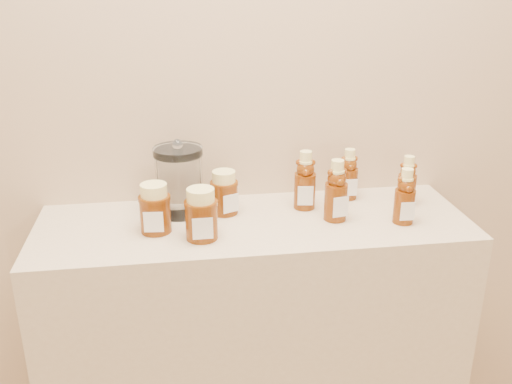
{
  "coord_description": "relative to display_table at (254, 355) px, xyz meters",
  "views": [
    {
      "loc": [
        -0.2,
        0.13,
        1.56
      ],
      "look_at": [
        0.0,
        1.52,
        1.0
      ],
      "focal_mm": 40.0,
      "sensor_mm": 36.0,
      "label": 1
    }
  ],
  "objects": [
    {
      "name": "wall_back",
      "position": [
        0.0,
        0.2,
        0.9
      ],
      "size": [
        3.5,
        0.02,
        2.7
      ],
      "primitive_type": "cube",
      "color": "#C9AD88",
      "rests_on": "ground"
    },
    {
      "name": "display_table",
      "position": [
        0.0,
        0.0,
        0.0
      ],
      "size": [
        1.2,
        0.4,
        0.9
      ],
      "primitive_type": "cube",
      "color": "#C6B291",
      "rests_on": "ground"
    },
    {
      "name": "bear_bottle_back_left",
      "position": [
        0.16,
        0.08,
        0.55
      ],
      "size": [
        0.08,
        0.08,
        0.2
      ],
      "primitive_type": null,
      "rotation": [
        0.0,
        0.0,
        -0.16
      ],
      "color": "#572306",
      "rests_on": "display_table"
    },
    {
      "name": "bear_bottle_back_mid",
      "position": [
        0.31,
        0.13,
        0.54
      ],
      "size": [
        0.06,
        0.06,
        0.18
      ],
      "primitive_type": null,
      "rotation": [
        0.0,
        0.0,
        -0.01
      ],
      "color": "#572306",
      "rests_on": "display_table"
    },
    {
      "name": "bear_bottle_back_right",
      "position": [
        0.46,
        0.06,
        0.53
      ],
      "size": [
        0.07,
        0.07,
        0.17
      ],
      "primitive_type": null,
      "rotation": [
        0.0,
        0.0,
        -0.37
      ],
      "color": "#572306",
      "rests_on": "display_table"
    },
    {
      "name": "bear_bottle_front_left",
      "position": [
        0.23,
        -0.02,
        0.55
      ],
      "size": [
        0.08,
        0.08,
        0.2
      ],
      "primitive_type": null,
      "rotation": [
        0.0,
        0.0,
        0.17
      ],
      "color": "#572306",
      "rests_on": "display_table"
    },
    {
      "name": "bear_bottle_front_right",
      "position": [
        0.41,
        -0.06,
        0.54
      ],
      "size": [
        0.06,
        0.06,
        0.18
      ],
      "primitive_type": null,
      "rotation": [
        0.0,
        0.0,
        -0.03
      ],
      "color": "#572306",
      "rests_on": "display_table"
    },
    {
      "name": "honey_jar_left",
      "position": [
        -0.27,
        -0.02,
        0.52
      ],
      "size": [
        0.09,
        0.09,
        0.13
      ],
      "primitive_type": null,
      "rotation": [
        0.0,
        0.0,
        -0.1
      ],
      "color": "#572306",
      "rests_on": "display_table"
    },
    {
      "name": "honey_jar_back",
      "position": [
        -0.08,
        0.07,
        0.51
      ],
      "size": [
        0.11,
        0.11,
        0.13
      ],
      "primitive_type": null,
      "rotation": [
        0.0,
        0.0,
        0.4
      ],
      "color": "#572306",
      "rests_on": "display_table"
    },
    {
      "name": "honey_jar_front",
      "position": [
        -0.15,
        -0.08,
        0.52
      ],
      "size": [
        0.09,
        0.09,
        0.14
      ],
      "primitive_type": null,
      "rotation": [
        0.0,
        0.0,
        0.01
      ],
      "color": "#572306",
      "rests_on": "display_table"
    },
    {
      "name": "glass_canister",
      "position": [
        -0.2,
        0.09,
        0.56
      ],
      "size": [
        0.15,
        0.15,
        0.21
      ],
      "primitive_type": null,
      "rotation": [
        0.0,
        0.0,
        -0.1
      ],
      "color": "white",
      "rests_on": "display_table"
    }
  ]
}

